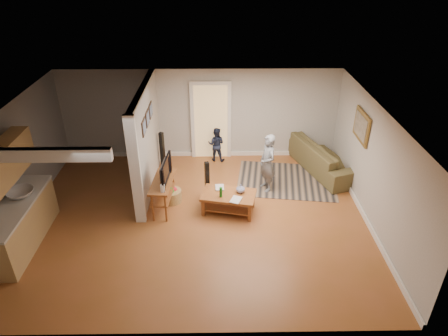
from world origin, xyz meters
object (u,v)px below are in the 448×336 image
at_px(speaker_left, 207,181).
at_px(coffee_table, 229,198).
at_px(child, 266,189).
at_px(toddler, 216,160).
at_px(tv_console, 163,184).
at_px(speaker_right, 162,150).
at_px(toy_basket, 172,195).
at_px(sofa, 322,168).

bearing_deg(speaker_left, coffee_table, -62.94).
distance_m(child, toddler, 1.96).
relative_size(tv_console, toddler, 1.21).
height_order(speaker_right, toy_basket, speaker_right).
height_order(tv_console, toddler, tv_console).
height_order(sofa, speaker_left, speaker_left).
relative_size(speaker_left, toy_basket, 2.16).
height_order(coffee_table, speaker_right, speaker_right).
distance_m(sofa, tv_console, 4.47).
relative_size(sofa, speaker_right, 2.50).
xyz_separation_m(speaker_left, toy_basket, (-0.83, -0.11, -0.32)).
distance_m(speaker_right, child, 2.96).
bearing_deg(sofa, child, 103.23).
bearing_deg(child, coffee_table, -66.38).
bearing_deg(speaker_right, child, 1.16).
bearing_deg(coffee_table, toy_basket, 163.01).
bearing_deg(tv_console, child, 22.18).
bearing_deg(toddler, toy_basket, 74.87).
xyz_separation_m(tv_console, speaker_left, (0.97, 0.39, -0.17)).
xyz_separation_m(speaker_right, child, (2.67, -1.17, -0.50)).
xyz_separation_m(coffee_table, speaker_right, (-1.74, 2.09, 0.14)).
distance_m(coffee_table, child, 1.35).
xyz_separation_m(coffee_table, tv_console, (-1.48, 0.13, 0.30)).
distance_m(sofa, speaker_left, 3.42).
bearing_deg(coffee_table, speaker_left, 134.26).
bearing_deg(toy_basket, child, 12.50).
bearing_deg(toy_basket, toddler, 62.90).
bearing_deg(speaker_right, speaker_left, -26.93).
bearing_deg(tv_console, speaker_right, 101.91).
distance_m(sofa, speaker_right, 4.33).
height_order(coffee_table, child, child).
xyz_separation_m(sofa, tv_console, (-4.04, -1.81, 0.66)).
height_order(speaker_right, child, speaker_right).
xyz_separation_m(child, toddler, (-1.23, 1.53, 0.00)).
bearing_deg(speaker_right, toddler, 38.74).
height_order(tv_console, child, tv_console).
distance_m(sofa, coffee_table, 3.23).
height_order(tv_console, toy_basket, tv_console).
bearing_deg(toddler, coffee_table, 108.98).
height_order(tv_console, speaker_left, tv_console).
xyz_separation_m(sofa, toddler, (-2.86, 0.50, 0.00)).
distance_m(tv_console, speaker_right, 1.98).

